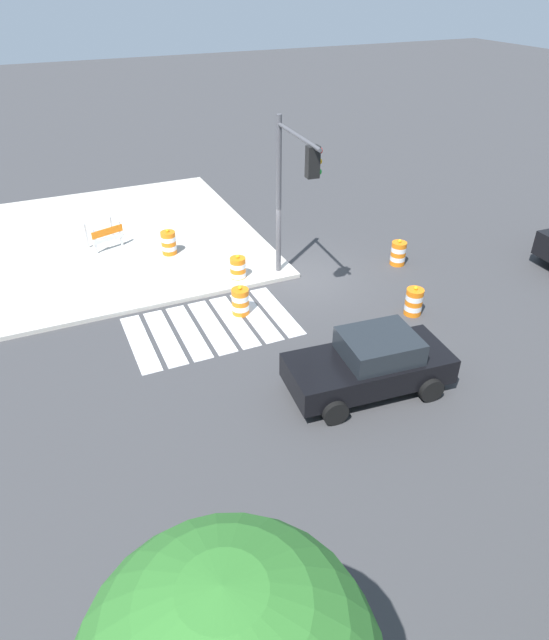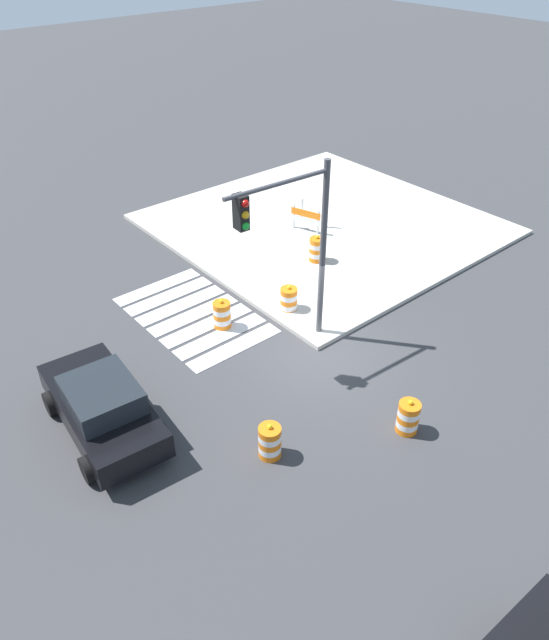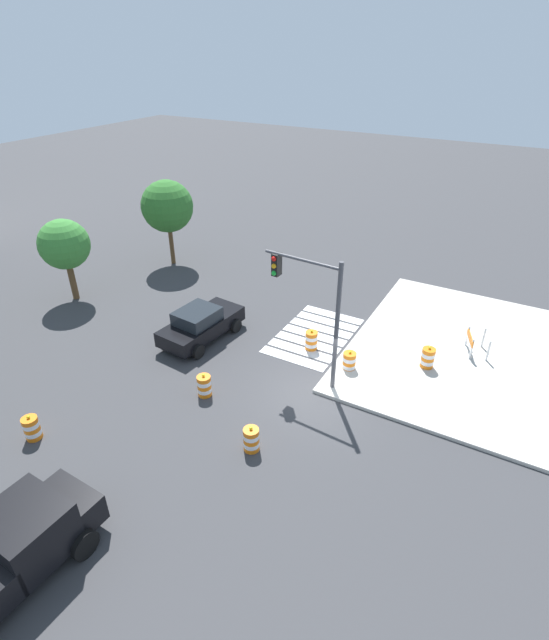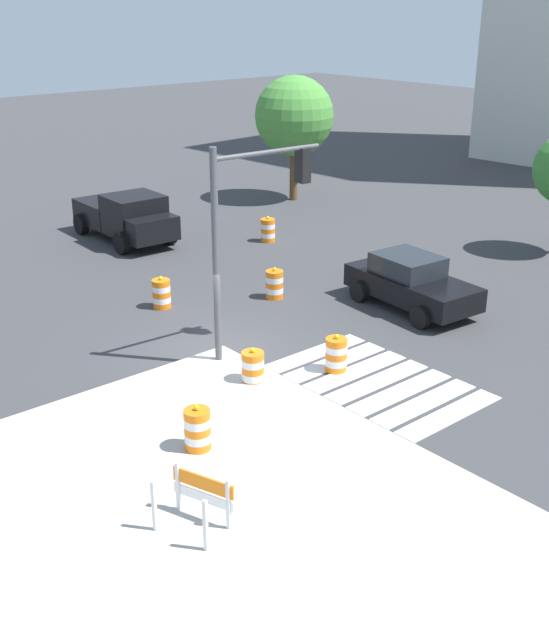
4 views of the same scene
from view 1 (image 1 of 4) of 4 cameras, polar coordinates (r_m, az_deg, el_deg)
ground_plane at (r=20.41m, az=2.64°, el=4.35°), size 120.00×120.00×0.00m
sidewalk_corner at (r=24.11m, az=-17.00°, el=7.72°), size 12.00×12.00×0.15m
crosswalk_stripes at (r=17.67m, az=-6.45°, el=-0.65°), size 5.10×3.20×0.02m
sports_car at (r=14.85m, az=9.78°, el=-4.38°), size 4.45×2.44×1.63m
traffic_barrel_near_corner at (r=20.01m, az=-3.74°, el=5.18°), size 0.56×0.56×1.02m
traffic_barrel_crosswalk_end at (r=21.65m, az=12.50°, el=6.66°), size 0.56×0.56×1.02m
traffic_barrel_median_near at (r=18.54m, az=14.02°, el=1.82°), size 0.56×0.56×1.02m
traffic_barrel_far_curb at (r=18.03m, az=-3.50°, el=1.89°), size 0.56×0.56×1.02m
traffic_barrel_on_sidewalk at (r=22.02m, az=-10.73°, el=7.75°), size 0.56×0.56×1.02m
construction_barricade at (r=23.01m, az=-16.82°, el=8.32°), size 1.42×1.13×1.00m
traffic_light_pole at (r=18.15m, az=1.78°, el=14.16°), size 0.48×3.29×5.50m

